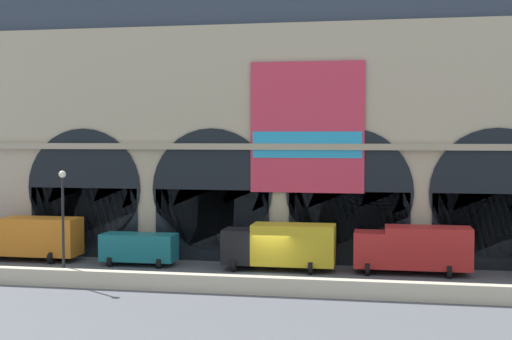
# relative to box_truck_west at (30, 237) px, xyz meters

# --- Properties ---
(ground_plane) EXTENTS (200.00, 200.00, 0.00)m
(ground_plane) POSITION_rel_box_truck_west_xyz_m (17.90, -2.82, -1.70)
(ground_plane) COLOR #54565B
(quay_parapet_wall) EXTENTS (90.00, 0.70, 1.02)m
(quay_parapet_wall) POSITION_rel_box_truck_west_xyz_m (17.90, -7.65, -1.19)
(quay_parapet_wall) COLOR beige
(quay_parapet_wall) RESTS_ON ground
(station_building) EXTENTS (50.92, 6.33, 21.40)m
(station_building) POSITION_rel_box_truck_west_xyz_m (17.93, 5.14, 8.72)
(station_building) COLOR #BCAD8C
(station_building) RESTS_ON ground
(box_truck_west) EXTENTS (7.50, 2.91, 3.12)m
(box_truck_west) POSITION_rel_box_truck_west_xyz_m (0.00, 0.00, 0.00)
(box_truck_west) COLOR red
(box_truck_west) RESTS_ON ground
(van_midwest) EXTENTS (5.20, 2.48, 2.20)m
(van_midwest) POSITION_rel_box_truck_west_xyz_m (8.40, -0.40, -0.45)
(van_midwest) COLOR #19727A
(van_midwest) RESTS_ON ground
(box_truck_center) EXTENTS (7.50, 2.91, 3.12)m
(box_truck_center) POSITION_rel_box_truck_west_xyz_m (18.37, -0.48, 0.00)
(box_truck_center) COLOR black
(box_truck_center) RESTS_ON ground
(box_truck_mideast) EXTENTS (7.50, 2.91, 3.12)m
(box_truck_mideast) POSITION_rel_box_truck_west_xyz_m (27.12, -0.16, 0.00)
(box_truck_mideast) COLOR red
(box_truck_mideast) RESTS_ON ground
(street_lamp_quayside) EXTENTS (0.44, 0.44, 6.90)m
(street_lamp_quayside) POSITION_rel_box_truck_west_xyz_m (5.90, -6.85, 2.71)
(street_lamp_quayside) COLOR black
(street_lamp_quayside) RESTS_ON ground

